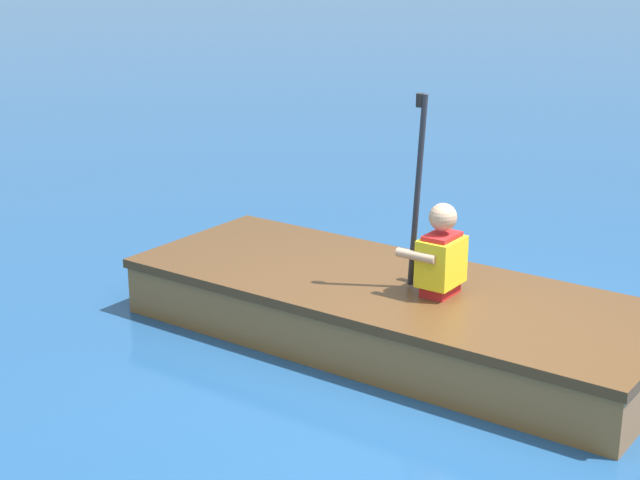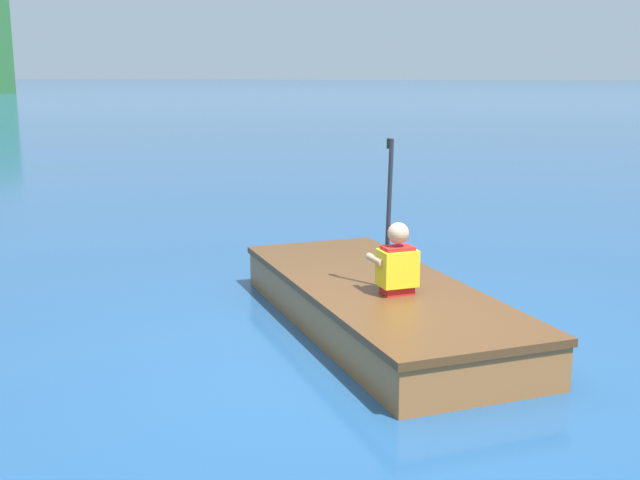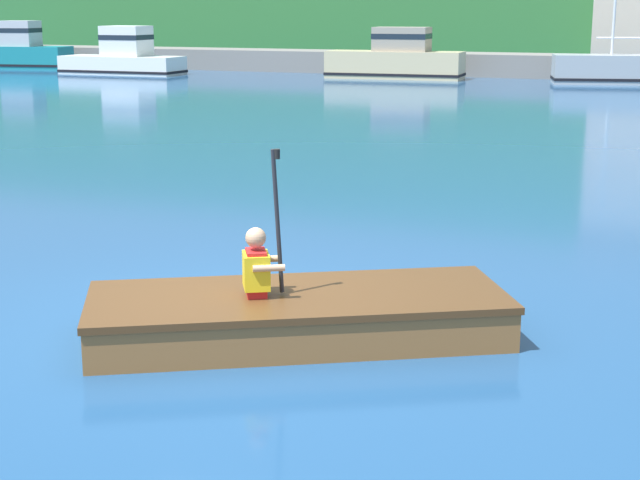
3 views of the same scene
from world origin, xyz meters
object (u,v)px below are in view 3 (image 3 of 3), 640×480
Objects in this scene: moored_boat_dock_east_inner at (396,59)px; person_paddler at (257,265)px; moored_boat_dock_east_end at (17,52)px; moored_boat_outer_slip_west at (124,58)px; moored_boat_dock_west_end at (617,70)px; rowboat_foreground at (304,312)px.

moored_boat_dock_east_inner is 31.22m from person_paddler.
moored_boat_outer_slip_west is at bearing -12.84° from moored_boat_dock_east_end.
person_paddler is at bearing -74.61° from moored_boat_dock_east_inner.
moored_boat_outer_slip_west is (-11.40, -1.64, -0.07)m from moored_boat_dock_east_inner.
moored_boat_dock_west_end is 19.79m from moored_boat_outer_slip_west.
moored_boat_dock_east_end reaches higher than person_paddler.
moored_boat_outer_slip_west is at bearing -171.84° from moored_boat_dock_east_inner.
rowboat_foreground is 0.58m from person_paddler.
rowboat_foreground is at bearing 30.34° from person_paddler.
moored_boat_dock_west_end is at bearing 90.01° from person_paddler.
person_paddler is (19.69, -28.47, -0.03)m from moored_boat_outer_slip_west.
moored_boat_dock_west_end is at bearing 5.97° from moored_boat_outer_slip_west.
moored_boat_dock_west_end is 4.09× the size of person_paddler.
moored_boat_dock_west_end is at bearing 1.17° from moored_boat_dock_east_end.
moored_boat_dock_east_end is 39.92m from person_paddler.
rowboat_foreground is (0.34, -30.33, -0.28)m from moored_boat_dock_west_end.
moored_boat_dock_west_end reaches higher than moored_boat_dock_east_end.
moored_boat_dock_east_end is 1.43× the size of rowboat_foreground.
moored_boat_dock_west_end is 0.95× the size of moored_boat_dock_east_end.
moored_boat_dock_east_inner and moored_boat_outer_slip_west have the same top height.
moored_boat_dock_west_end reaches higher than moored_boat_outer_slip_west.
moored_boat_dock_east_inner is at bearing 106.08° from rowboat_foreground.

